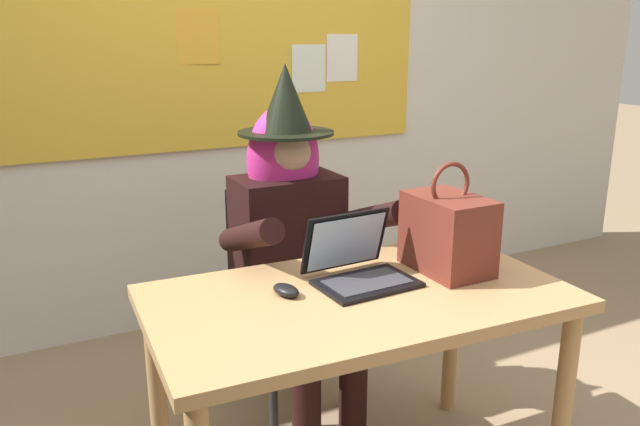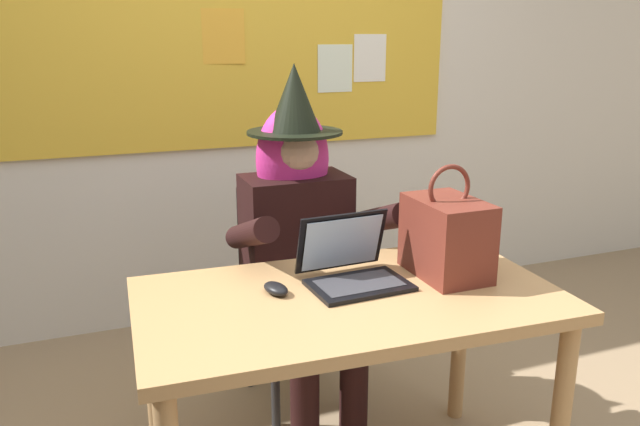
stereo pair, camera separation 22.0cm
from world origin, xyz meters
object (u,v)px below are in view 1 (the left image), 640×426
desk_main (359,321)px  chair_at_desk (281,281)px  laptop (358,266)px  person_costumed (294,226)px  handbag (448,232)px  computer_mouse (286,290)px

desk_main → chair_at_desk: (0.05, 0.72, -0.13)m
laptop → desk_main: bearing=-121.2°
desk_main → laptop: 0.18m
person_costumed → handbag: bearing=29.4°
desk_main → laptop: size_ratio=4.14×
chair_at_desk → laptop: 0.69m
person_costumed → laptop: person_costumed is taller
person_costumed → chair_at_desk: bearing=-177.9°
laptop → handbag: handbag is taller
desk_main → person_costumed: 0.62m
handbag → laptop: bearing=170.8°
desk_main → chair_at_desk: size_ratio=1.48×
chair_at_desk → handbag: 0.84m
computer_mouse → handbag: 0.59m
chair_at_desk → person_costumed: (0.00, -0.12, 0.28)m
desk_main → handbag: handbag is taller
chair_at_desk → computer_mouse: 0.73m
person_costumed → laptop: bearing=-0.3°
desk_main → person_costumed: size_ratio=0.95×
person_costumed → handbag: (0.31, -0.56, 0.08)m
desk_main → handbag: bearing=5.8°
laptop → handbag: (0.32, -0.05, 0.09)m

